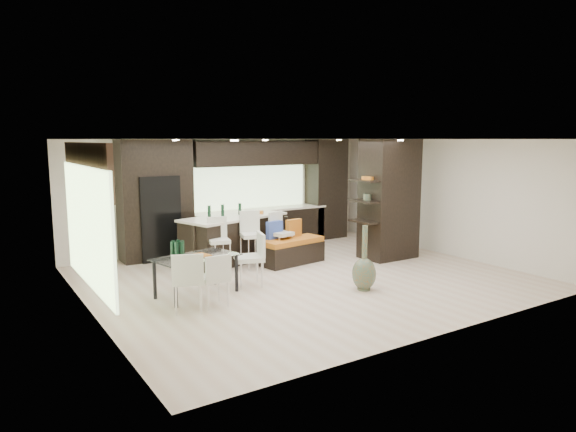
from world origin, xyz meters
TOP-DOWN VIEW (x-y plane):
  - ground at (0.00, 0.00)m, footprint 8.00×8.00m
  - back_wall at (0.00, 3.50)m, footprint 8.00×0.02m
  - left_wall at (-4.00, 0.00)m, footprint 0.02×7.00m
  - right_wall at (4.00, 0.00)m, footprint 0.02×7.00m
  - ceiling at (0.00, 0.00)m, footprint 8.00×7.00m
  - window_left at (-3.96, 0.20)m, footprint 0.04×3.20m
  - window_back at (0.60, 3.46)m, footprint 3.40×0.04m
  - stone_accent at (-3.93, 0.20)m, footprint 0.08×3.00m
  - ceiling_spots at (0.00, 0.25)m, footprint 4.00×3.00m
  - back_cabinetry at (0.50, 3.17)m, footprint 6.80×0.68m
  - refrigerator at (-1.90, 3.12)m, footprint 0.90×0.68m
  - partition_column at (2.60, 0.40)m, footprint 1.20×0.80m
  - kitchen_island at (-0.51, 2.05)m, footprint 2.63×1.69m
  - stool_left at (-1.26, 1.22)m, footprint 0.49×0.49m
  - stool_mid at (-0.51, 1.21)m, footprint 0.53×0.53m
  - stool_right at (0.24, 1.22)m, footprint 0.50×0.50m
  - bench at (0.43, 1.09)m, footprint 1.51×0.76m
  - floor_vase at (0.43, -1.27)m, footprint 0.47×0.47m
  - dining_table at (-2.24, 0.07)m, footprint 1.56×1.09m
  - chair_near at (-2.24, -0.63)m, footprint 0.44×0.44m
  - chair_far at (-2.68, -0.66)m, footprint 0.62×0.62m
  - chair_end at (-1.20, 0.07)m, footprint 0.61×0.61m

SIDE VIEW (x-z plane):
  - ground at x=0.00m, z-range 0.00..0.00m
  - bench at x=0.43m, z-range 0.00..0.56m
  - dining_table at x=-2.24m, z-range 0.00..0.69m
  - chair_near at x=-2.24m, z-range 0.00..0.81m
  - chair_far at x=-2.68m, z-range 0.00..0.89m
  - stool_right at x=0.24m, z-range 0.00..0.91m
  - chair_end at x=-1.20m, z-range 0.00..0.91m
  - stool_left at x=-1.26m, z-range 0.00..0.91m
  - stool_mid at x=-0.51m, z-range 0.00..0.97m
  - kitchen_island at x=-0.51m, z-range 0.00..1.02m
  - floor_vase at x=0.43m, z-range 0.00..1.18m
  - refrigerator at x=-1.90m, z-range 0.00..1.90m
  - back_wall at x=0.00m, z-range 0.00..2.70m
  - left_wall at x=-4.00m, z-range 0.00..2.70m
  - right_wall at x=4.00m, z-range 0.00..2.70m
  - window_left at x=-3.96m, z-range 0.40..2.30m
  - back_cabinetry at x=0.50m, z-range 0.00..2.70m
  - partition_column at x=2.60m, z-range 0.00..2.70m
  - window_back at x=0.60m, z-range 0.95..2.15m
  - stone_accent at x=-3.93m, z-range 1.85..2.65m
  - ceiling_spots at x=0.00m, z-range 2.67..2.69m
  - ceiling at x=0.00m, z-range 2.69..2.71m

